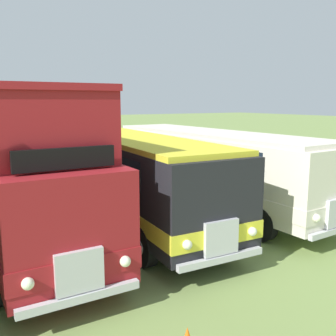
% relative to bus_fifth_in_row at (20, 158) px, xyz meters
% --- Properties ---
extents(bus_fifth_in_row, '(2.64, 11.18, 4.49)m').
position_rel_bus_fifth_in_row_xyz_m(bus_fifth_in_row, '(0.00, 0.00, 0.00)').
color(bus_fifth_in_row, maroon).
rests_on(bus_fifth_in_row, ground).
extents(bus_sixth_in_row, '(3.02, 10.90, 2.99)m').
position_rel_bus_fifth_in_row_xyz_m(bus_sixth_in_row, '(3.54, -0.19, -0.72)').
color(bus_sixth_in_row, black).
rests_on(bus_sixth_in_row, ground).
extents(bus_seventh_in_row, '(2.98, 11.22, 2.99)m').
position_rel_bus_fifth_in_row_xyz_m(bus_seventh_in_row, '(7.07, -0.11, -0.72)').
color(bus_seventh_in_row, silver).
rests_on(bus_seventh_in_row, ground).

